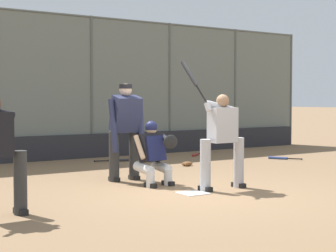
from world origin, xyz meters
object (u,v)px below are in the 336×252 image
(umpire_home, at_px, (125,129))
(spare_bat_near_backstop, at_px, (196,155))
(fielding_glove_on_dirt, at_px, (187,164))
(catcher_behind_plate, at_px, (154,152))
(spare_bat_by_padding, at_px, (117,160))
(spare_bat_third_base_side, at_px, (281,158))
(batter_at_plate, at_px, (222,138))

(umpire_home, distance_m, spare_bat_near_backstop, 4.99)
(umpire_home, xyz_separation_m, fielding_glove_on_dirt, (-2.34, -1.23, -0.93))
(catcher_behind_plate, height_order, fielding_glove_on_dirt, catcher_behind_plate)
(spare_bat_near_backstop, height_order, fielding_glove_on_dirt, fielding_glove_on_dirt)
(umpire_home, height_order, spare_bat_by_padding, umpire_home)
(spare_bat_third_base_side, distance_m, fielding_glove_on_dirt, 2.80)
(batter_at_plate, height_order, spare_bat_near_backstop, batter_at_plate)
(catcher_behind_plate, relative_size, umpire_home, 0.63)
(catcher_behind_plate, relative_size, spare_bat_third_base_side, 1.46)
(catcher_behind_plate, xyz_separation_m, spare_bat_third_base_side, (-5.00, -1.79, -0.56))
(umpire_home, relative_size, spare_bat_third_base_side, 2.32)
(fielding_glove_on_dirt, bearing_deg, spare_bat_third_base_side, 175.56)
(umpire_home, xyz_separation_m, spare_bat_by_padding, (-1.45, -2.91, -0.95))
(spare_bat_near_backstop, distance_m, spare_bat_by_padding, 2.46)
(batter_at_plate, relative_size, catcher_behind_plate, 1.91)
(catcher_behind_plate, bearing_deg, batter_at_plate, 121.24)
(batter_at_plate, bearing_deg, spare_bat_near_backstop, -121.70)
(umpire_home, height_order, fielding_glove_on_dirt, umpire_home)
(spare_bat_third_base_side, bearing_deg, spare_bat_by_padding, 33.81)
(catcher_behind_plate, xyz_separation_m, spare_bat_near_backstop, (-3.78, -3.73, -0.56))
(spare_bat_near_backstop, relative_size, spare_bat_third_base_side, 0.89)
(catcher_behind_plate, height_order, spare_bat_by_padding, catcher_behind_plate)
(umpire_home, distance_m, fielding_glove_on_dirt, 2.80)
(batter_at_plate, xyz_separation_m, umpire_home, (0.85, -1.78, 0.10))
(umpire_home, bearing_deg, spare_bat_by_padding, -114.54)
(catcher_behind_plate, height_order, spare_bat_near_backstop, catcher_behind_plate)
(spare_bat_third_base_side, xyz_separation_m, fielding_glove_on_dirt, (2.79, -0.22, 0.02))
(umpire_home, bearing_deg, fielding_glove_on_dirt, -150.36)
(catcher_behind_plate, xyz_separation_m, spare_bat_by_padding, (-1.32, -3.69, -0.56))
(umpire_home, height_order, spare_bat_near_backstop, umpire_home)
(catcher_behind_plate, relative_size, spare_bat_by_padding, 1.30)
(batter_at_plate, distance_m, fielding_glove_on_dirt, 3.46)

